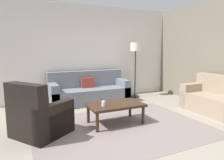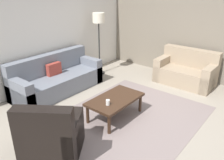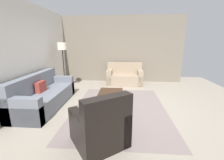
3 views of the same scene
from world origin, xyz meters
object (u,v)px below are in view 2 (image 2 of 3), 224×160
at_px(armchair_leather, 51,139).
at_px(cup, 108,102).
at_px(coffee_table, 115,100).
at_px(lamp_standing, 99,24).
at_px(couch_main, 56,79).
at_px(couch_loveseat, 186,72).

bearing_deg(armchair_leather, cup, -4.40).
relative_size(coffee_table, lamp_standing, 0.64).
bearing_deg(couch_main, lamp_standing, -1.59).
relative_size(couch_main, coffee_table, 2.00).
height_order(couch_loveseat, coffee_table, couch_loveseat).
xyz_separation_m(couch_main, cup, (-0.33, -1.93, 0.16)).
bearing_deg(cup, coffee_table, 12.13).
distance_m(coffee_table, lamp_standing, 2.63).
relative_size(couch_loveseat, cup, 14.59).
bearing_deg(lamp_standing, couch_main, 178.41).
distance_m(couch_main, couch_loveseat, 3.33).
distance_m(couch_loveseat, lamp_standing, 2.64).
relative_size(couch_main, armchair_leather, 1.97).
bearing_deg(cup, couch_loveseat, -6.62).
xyz_separation_m(armchair_leather, cup, (1.18, -0.09, 0.15)).
xyz_separation_m(cup, lamp_standing, (1.86, 1.89, 0.95)).
height_order(armchair_leather, coffee_table, armchair_leather).
height_order(couch_loveseat, lamp_standing, lamp_standing).
bearing_deg(coffee_table, couch_loveseat, -8.76).
bearing_deg(armchair_leather, lamp_standing, 30.61).
xyz_separation_m(couch_main, coffee_table, (-0.05, -1.87, 0.06)).
distance_m(armchair_leather, cup, 1.19).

